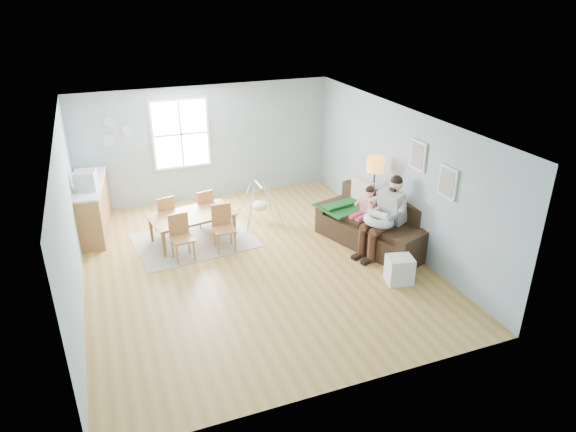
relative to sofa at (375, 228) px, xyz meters
name	(u,v)px	position (x,y,z in m)	size (l,w,h in m)	color
room	(250,138)	(-2.51, 0.09, 2.09)	(8.40, 9.40, 3.90)	olive
window	(181,134)	(-3.11, 3.55, 1.32)	(1.32, 0.08, 1.62)	white
pictures	(432,168)	(0.45, -0.96, 1.52)	(0.05, 1.34, 0.74)	white
wall_plates	(115,132)	(-4.52, 3.56, 1.50)	(0.67, 0.02, 0.66)	#98A9B7
sofa	(375,228)	(0.00, 0.00, 0.00)	(1.69, 2.51, 0.94)	black
green_throw	(345,206)	(-0.34, 0.70, 0.26)	(1.05, 0.87, 0.04)	#12511E
beige_pillow	(363,193)	(0.03, 0.65, 0.52)	(0.15, 0.55, 0.55)	tan
father	(385,214)	(-0.03, -0.36, 0.48)	(1.15, 0.74, 1.52)	#98989B
nursing_pillow	(379,220)	(-0.20, -0.42, 0.39)	(0.58, 0.58, 0.16)	#ABBFD6
infant	(377,215)	(-0.21, -0.38, 0.50)	(0.31, 0.43, 0.16)	silver
toddler	(366,205)	(-0.15, 0.18, 0.46)	(0.62, 0.45, 0.91)	white
floor_lamp	(375,171)	(0.16, 0.45, 1.04)	(0.33, 0.33, 1.65)	black
storage_cube	(399,270)	(-0.34, -1.42, -0.09)	(0.50, 0.47, 0.48)	silver
rug	(195,240)	(-3.36, 1.41, -0.33)	(2.31, 1.76, 0.01)	gray
dining_table	(194,228)	(-3.36, 1.41, -0.04)	(1.65, 0.92, 0.58)	olive
chair_sw	(181,234)	(-3.71, 0.79, 0.17)	(0.44, 0.44, 0.88)	#9A6135
chair_se	(223,225)	(-2.87, 0.89, 0.18)	(0.42, 0.42, 0.90)	#9A6135
chair_nw	(165,213)	(-3.83, 1.93, 0.14)	(0.46, 0.46, 0.85)	#9A6135
chair_ne	(204,206)	(-3.00, 2.03, 0.13)	(0.46, 0.46, 0.83)	#9A6135
counter	(92,207)	(-5.21, 2.59, 0.22)	(0.80, 2.01, 1.10)	olive
monitor	(85,180)	(-5.24, 2.22, 0.95)	(0.45, 0.43, 0.37)	#B5B6BB
baby_swing	(259,205)	(-1.83, 1.82, 0.06)	(0.86, 0.87, 0.87)	#B5B6BB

